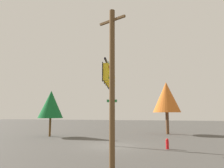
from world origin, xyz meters
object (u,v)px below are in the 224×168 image
at_px(signal_pole_assembly, 110,84).
at_px(tree_mid, 166,97).
at_px(utility_pole, 112,83).
at_px(tree_near, 51,104).
at_px(fire_hydrant, 167,144).

distance_m(signal_pole_assembly, tree_mid, 14.63).
relative_size(signal_pole_assembly, utility_pole, 0.78).
xyz_separation_m(tree_near, tree_mid, (-5.89, 14.08, 1.07)).
bearing_deg(tree_mid, tree_near, -67.29).
height_order(utility_pole, tree_near, utility_pole).
bearing_deg(tree_mid, fire_hydrant, -2.65).
bearing_deg(fire_hydrant, signal_pole_assembly, -65.17).
distance_m(utility_pole, fire_hydrant, 8.33).
bearing_deg(signal_pole_assembly, tree_near, -130.47).
bearing_deg(tree_near, tree_mid, 112.71).
distance_m(signal_pole_assembly, fire_hydrant, 6.57).
relative_size(tree_near, tree_mid, 0.79).
distance_m(fire_hydrant, tree_near, 15.19).
bearing_deg(signal_pole_assembly, utility_pole, 14.28).
bearing_deg(signal_pole_assembly, fire_hydrant, 114.83).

